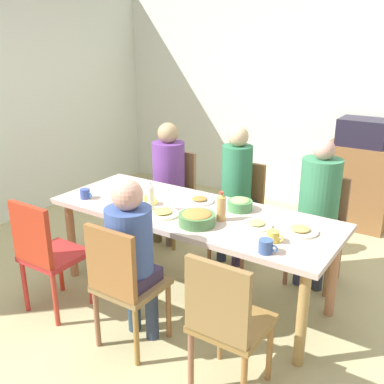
% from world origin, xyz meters
% --- Properties ---
extents(ground_plane, '(6.13, 6.13, 0.00)m').
position_xyz_m(ground_plane, '(0.00, 0.00, 0.00)').
color(ground_plane, tan).
extents(wall_back, '(5.35, 0.12, 2.60)m').
position_xyz_m(wall_back, '(0.00, 2.46, 1.30)').
color(wall_back, silver).
rests_on(wall_back, ground_plane).
extents(dining_table, '(2.25, 0.84, 0.73)m').
position_xyz_m(dining_table, '(0.00, 0.00, 0.65)').
color(dining_table, '#BEA99D').
rests_on(dining_table, ground_plane).
extents(chair_0, '(0.40, 0.40, 0.90)m').
position_xyz_m(chair_0, '(0.00, 0.80, 0.51)').
color(chair_0, '#8A5E3E').
rests_on(chair_0, ground_plane).
extents(person_0, '(0.30, 0.30, 1.26)m').
position_xyz_m(person_0, '(-0.00, 0.71, 0.74)').
color(person_0, '#362A4A').
rests_on(person_0, ground_plane).
extents(chair_1, '(0.40, 0.40, 0.90)m').
position_xyz_m(chair_1, '(-0.75, -0.80, 0.51)').
color(chair_1, '#B02827').
rests_on(chair_1, ground_plane).
extents(chair_2, '(0.40, 0.40, 0.90)m').
position_xyz_m(chair_2, '(-0.75, 0.80, 0.51)').
color(chair_2, olive).
rests_on(chair_2, ground_plane).
extents(person_2, '(0.32, 0.32, 1.21)m').
position_xyz_m(person_2, '(-0.75, 0.71, 0.73)').
color(person_2, brown).
rests_on(person_2, ground_plane).
extents(chair_3, '(0.40, 0.40, 0.90)m').
position_xyz_m(chair_3, '(0.00, -0.80, 0.51)').
color(chair_3, olive).
rests_on(chair_3, ground_plane).
extents(person_3, '(0.30, 0.30, 1.17)m').
position_xyz_m(person_3, '(0.00, -0.71, 0.70)').
color(person_3, '#253B4B').
rests_on(person_3, ground_plane).
extents(chair_4, '(0.40, 0.40, 0.90)m').
position_xyz_m(chair_4, '(0.75, 0.80, 0.51)').
color(chair_4, olive).
rests_on(chair_4, ground_plane).
extents(person_4, '(0.32, 0.32, 1.24)m').
position_xyz_m(person_4, '(0.75, 0.71, 0.74)').
color(person_4, '#2F3646').
rests_on(person_4, ground_plane).
extents(chair_5, '(0.40, 0.40, 0.90)m').
position_xyz_m(chair_5, '(0.75, -0.80, 0.51)').
color(chair_5, olive).
rests_on(chair_5, ground_plane).
extents(plate_0, '(0.25, 0.25, 0.04)m').
position_xyz_m(plate_0, '(-0.13, -0.19, 0.74)').
color(plate_0, '#EFE2C3').
rests_on(plate_0, dining_table).
extents(plate_1, '(0.24, 0.24, 0.04)m').
position_xyz_m(plate_1, '(0.83, 0.07, 0.74)').
color(plate_1, silver).
rests_on(plate_1, dining_table).
extents(plate_2, '(0.23, 0.23, 0.04)m').
position_xyz_m(plate_2, '(-0.05, 0.19, 0.74)').
color(plate_2, white).
rests_on(plate_2, dining_table).
extents(plate_3, '(0.21, 0.21, 0.04)m').
position_xyz_m(plate_3, '(-0.56, -0.04, 0.74)').
color(plate_3, silver).
rests_on(plate_3, dining_table).
extents(plate_4, '(0.22, 0.22, 0.04)m').
position_xyz_m(plate_4, '(0.54, -0.00, 0.74)').
color(plate_4, white).
rests_on(plate_4, dining_table).
extents(bowl_0, '(0.19, 0.19, 0.10)m').
position_xyz_m(bowl_0, '(0.30, 0.21, 0.77)').
color(bowl_0, '#44854C').
rests_on(bowl_0, dining_table).
extents(bowl_1, '(0.26, 0.26, 0.10)m').
position_xyz_m(bowl_1, '(0.18, -0.21, 0.77)').
color(bowl_1, '#467842').
rests_on(bowl_1, dining_table).
extents(cup_0, '(0.12, 0.08, 0.07)m').
position_xyz_m(cup_0, '(0.74, -0.17, 0.76)').
color(cup_0, '#DEC44A').
rests_on(cup_0, dining_table).
extents(cup_1, '(0.12, 0.09, 0.07)m').
position_xyz_m(cup_1, '(-0.35, -0.07, 0.76)').
color(cup_1, '#E6CA49').
rests_on(cup_1, dining_table).
extents(cup_2, '(0.12, 0.09, 0.09)m').
position_xyz_m(cup_2, '(0.76, -0.34, 0.77)').
color(cup_2, '#3B5996').
rests_on(cup_2, dining_table).
extents(cup_3, '(0.12, 0.08, 0.08)m').
position_xyz_m(cup_3, '(-0.88, -0.26, 0.77)').
color(cup_3, '#394F9F').
rests_on(cup_3, dining_table).
extents(bottle_0, '(0.07, 0.07, 0.22)m').
position_xyz_m(bottle_0, '(0.28, -0.04, 0.83)').
color(bottle_0, tan).
rests_on(bottle_0, dining_table).
extents(bottle_1, '(0.05, 0.05, 0.23)m').
position_xyz_m(bottle_1, '(-0.25, -0.18, 0.83)').
color(bottle_1, '#EEE9C5').
rests_on(bottle_1, dining_table).
extents(side_cabinet, '(0.70, 0.44, 0.90)m').
position_xyz_m(side_cabinet, '(0.71, 2.16, 0.45)').
color(side_cabinet, brown).
rests_on(side_cabinet, ground_plane).
extents(microwave, '(0.48, 0.36, 0.28)m').
position_xyz_m(microwave, '(0.71, 2.16, 1.04)').
color(microwave, '#211D2E').
rests_on(microwave, side_cabinet).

